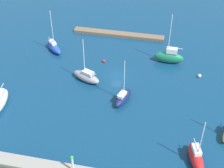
% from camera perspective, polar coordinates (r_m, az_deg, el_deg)
% --- Properties ---
extents(water, '(160.00, 160.00, 0.00)m').
position_cam_1_polar(water, '(79.41, 0.79, 1.43)').
color(water, navy).
rests_on(water, ground).
extents(pier_dock, '(25.92, 2.37, 0.82)m').
position_cam_1_polar(pier_dock, '(95.42, 1.13, 8.59)').
color(pier_dock, brown).
rests_on(pier_dock, ground).
extents(harbor_beacon, '(0.56, 0.56, 3.73)m').
position_cam_1_polar(harbor_beacon, '(56.60, -6.84, -13.28)').
color(harbor_beacon, silver).
rests_on(harbor_beacon, breakwater).
extents(sailboat_navy_mid_basin, '(3.84, 6.76, 10.41)m').
position_cam_1_polar(sailboat_navy_mid_basin, '(71.44, 1.91, -2.34)').
color(sailboat_navy_mid_basin, '#141E4C').
rests_on(sailboat_navy_mid_basin, water).
extents(sailboat_blue_lone_south, '(6.30, 6.10, 11.72)m').
position_cam_1_polar(sailboat_blue_lone_south, '(89.33, -10.00, 6.27)').
color(sailboat_blue_lone_south, '#2347B2').
rests_on(sailboat_blue_lone_south, water).
extents(sailboat_gray_far_south, '(7.66, 5.10, 11.03)m').
position_cam_1_polar(sailboat_gray_far_south, '(77.36, -4.44, 1.30)').
color(sailboat_gray_far_south, gray).
rests_on(sailboat_gray_far_south, water).
extents(sailboat_white_off_beacon, '(3.50, 8.13, 14.59)m').
position_cam_1_polar(sailboat_white_off_beacon, '(74.02, -18.76, -2.78)').
color(sailboat_white_off_beacon, white).
rests_on(sailboat_white_off_beacon, water).
extents(sailboat_green_west_end, '(7.46, 2.53, 13.20)m').
position_cam_1_polar(sailboat_green_west_end, '(84.36, 9.79, 4.67)').
color(sailboat_green_west_end, '#19724C').
rests_on(sailboat_green_west_end, water).
extents(sailboat_red_by_breakwater, '(3.91, 7.24, 10.33)m').
position_cam_1_polar(sailboat_red_by_breakwater, '(61.46, 14.29, -12.17)').
color(sailboat_red_by_breakwater, red).
rests_on(sailboat_red_by_breakwater, water).
extents(mooring_buoy_red, '(0.75, 0.75, 0.75)m').
position_cam_1_polar(mooring_buoy_red, '(83.92, -1.40, 3.99)').
color(mooring_buoy_red, red).
rests_on(mooring_buoy_red, water).
extents(mooring_buoy_white, '(0.86, 0.86, 0.86)m').
position_cam_1_polar(mooring_buoy_white, '(81.41, 14.85, 1.38)').
color(mooring_buoy_white, white).
rests_on(mooring_buoy_white, water).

